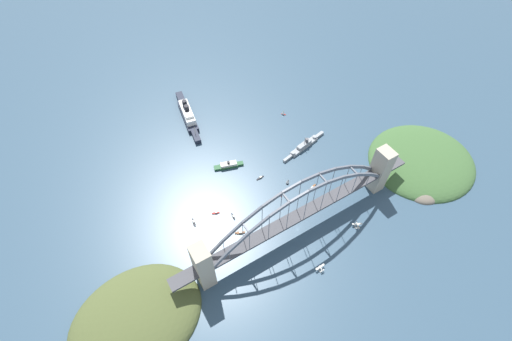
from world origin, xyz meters
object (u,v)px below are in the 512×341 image
Objects in this scene: naval_cruiser at (304,145)px; seaplane_taxiing_near_bridge at (320,268)px; small_boat_2 at (233,216)px; small_boat_7 at (260,178)px; small_boat_0 at (283,112)px; small_boat_4 at (240,233)px; harbor_ferry_steamer at (228,165)px; seaplane_second_in_formation at (357,225)px; small_boat_6 at (216,213)px; small_boat_3 at (288,181)px; channel_marker_buoy at (281,195)px; harbor_arch_bridge at (300,212)px; ocean_liner at (188,114)px; small_boat_5 at (194,222)px; small_boat_1 at (312,188)px.

naval_cruiser is 152.41m from seaplane_taxiing_near_bridge.
small_boat_2 is 0.86× the size of small_boat_7.
small_boat_4 is (-133.18, -121.10, -2.51)m from small_boat_0.
harbor_ferry_steamer reaches higher than seaplane_second_in_formation.
seaplane_taxiing_near_bridge reaches higher than small_boat_4.
small_boat_2 is at bearing -44.86° from small_boat_6.
seaplane_taxiing_near_bridge is 118.75m from small_boat_7.
channel_marker_buoy is at bearing -146.07° from small_boat_3.
seaplane_second_in_formation is at bearing -29.16° from harbor_arch_bridge.
small_boat_6 is (-131.84, -27.62, -2.14)m from naval_cruiser.
harbor_arch_bridge is 78.46m from small_boat_7.
seaplane_second_in_formation is 1.34× the size of small_boat_0.
harbor_arch_bridge reaches higher than naval_cruiser.
naval_cruiser is 136.11m from small_boat_4.
harbor_arch_bridge is at bearing -26.19° from small_boat_4.
harbor_arch_bridge reaches higher than harbor_ferry_steamer.
ocean_liner reaches higher than small_boat_7.
seaplane_taxiing_near_bridge is at bearing -58.09° from small_boat_4.
channel_marker_buoy reaches higher than small_boat_7.
small_boat_4 is at bearing -99.31° from small_boat_2.
small_boat_2 is at bearing -174.64° from small_boat_3.
small_boat_2 is 1.03× the size of small_boat_6.
small_boat_0 reaches higher than small_boat_5.
harbor_arch_bridge is 62.35m from small_boat_3.
small_boat_0 is 1.05× the size of small_boat_3.
naval_cruiser is 8.21× the size of small_boat_2.
seaplane_taxiing_near_bridge is at bearing -114.97° from small_boat_0.
small_boat_6 is (-112.73, 86.72, -1.40)m from seaplane_second_in_formation.
seaplane_taxiing_near_bridge is 61.23m from seaplane_second_in_formation.
seaplane_taxiing_near_bridge reaches higher than small_boat_2.
small_boat_7 is at bearing 88.54° from harbor_arch_bridge.
small_boat_0 reaches higher than small_boat_2.
ocean_liner is 10.20× the size of seaplane_second_in_formation.
small_boat_4 is (-43.94, 70.57, -1.36)m from seaplane_taxiing_near_bridge.
seaplane_second_in_formation is at bearing -81.26° from small_boat_1.
small_boat_0 reaches higher than seaplane_taxiing_near_bridge.
small_boat_0 is at bearing 27.42° from small_boat_5.
small_boat_3 is (-19.03, 19.75, 2.38)m from small_boat_1.
small_boat_7 is (-80.08, -73.28, -2.65)m from small_boat_0.
seaplane_second_in_formation reaches higher than small_boat_2.
ocean_liner is at bearing 151.76° from small_boat_0.
small_boat_5 is (-85.15, 59.60, -28.56)m from harbor_arch_bridge.
small_boat_2 is at bearing 176.28° from channel_marker_buoy.
small_boat_2 is 0.84× the size of small_boat_4.
naval_cruiser is at bearing 59.20° from seaplane_taxiing_near_bridge.
harbor_arch_bridge is 27.47× the size of small_boat_7.
small_boat_5 is 88.04m from small_boat_7.
small_boat_7 is 32.33m from channel_marker_buoy.
seaplane_taxiing_near_bridge is at bearing -62.49° from small_boat_6.
naval_cruiser is 7.10× the size of small_boat_7.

